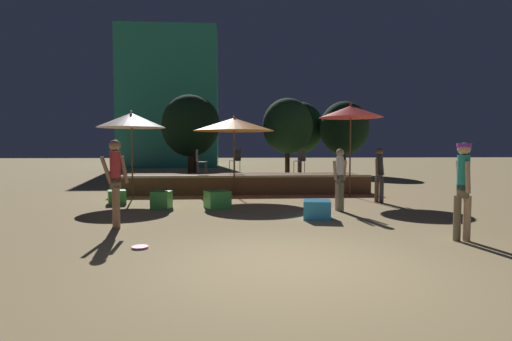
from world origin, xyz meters
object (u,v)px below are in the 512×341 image
object	(u,v)px
cube_seat_2	(317,210)
person_2	(116,179)
cube_seat_1	(117,197)
background_tree_3	(300,128)
bistro_chair_2	(301,159)
bistro_chair_1	(199,159)
cube_seat_3	(162,200)
person_0	(340,178)
person_3	(463,185)
patio_umbrella_1	(234,125)
background_tree_1	(288,126)
frisbee_disc	(140,247)
background_tree_0	(194,125)
patio_umbrella_0	(131,120)
patio_umbrella_2	(351,112)
background_tree_4	(344,128)
background_tree_2	(190,126)
person_1	(379,174)
bistro_chair_0	(236,158)

from	to	relation	value
cube_seat_2	person_2	world-z (taller)	person_2
cube_seat_1	background_tree_3	xyz separation A→B (m)	(8.20, 14.75, 2.80)
cube_seat_2	bistro_chair_2	size ratio (longest dim) A/B	0.82
bistro_chair_1	background_tree_3	bearing A→B (deg)	-40.15
person_2	background_tree_3	xyz separation A→B (m)	(7.23, 18.38, 1.98)
cube_seat_3	person_0	world-z (taller)	person_0
person_3	background_tree_3	size ratio (longest dim) A/B	0.37
patio_umbrella_1	background_tree_3	distance (m)	13.85
bistro_chair_1	background_tree_1	xyz separation A→B (m)	(4.56, 8.62, 1.70)
person_2	frisbee_disc	size ratio (longest dim) A/B	6.72
background_tree_1	background_tree_3	distance (m)	3.78
bistro_chair_1	background_tree_0	size ratio (longest dim) A/B	0.20
patio_umbrella_0	cube_seat_3	xyz separation A→B (m)	(1.34, -2.40, -2.34)
cube_seat_2	background_tree_1	size ratio (longest dim) A/B	0.16
patio_umbrella_2	background_tree_4	xyz separation A→B (m)	(3.20, 11.54, 0.01)
patio_umbrella_0	cube_seat_2	xyz separation A→B (m)	(5.26, -4.25, -2.36)
person_2	background_tree_4	distance (m)	19.19
patio_umbrella_0	cube_seat_3	distance (m)	3.61
background_tree_2	background_tree_0	bearing A→B (deg)	74.77
person_1	bistro_chair_2	world-z (taller)	person_1
patio_umbrella_0	cube_seat_1	distance (m)	2.73
cube_seat_1	background_tree_3	size ratio (longest dim) A/B	0.13
person_1	background_tree_2	xyz separation A→B (m)	(-6.69, 10.40, 1.99)
cube_seat_2	frisbee_disc	size ratio (longest dim) A/B	2.69
background_tree_4	patio_umbrella_0	bearing A→B (deg)	-132.62
cube_seat_2	background_tree_4	distance (m)	16.79
background_tree_0	patio_umbrella_2	bearing A→B (deg)	-57.45
person_2	bistro_chair_1	size ratio (longest dim) A/B	2.04
patio_umbrella_0	person_0	world-z (taller)	patio_umbrella_0
patio_umbrella_0	cube_seat_3	size ratio (longest dim) A/B	5.18
background_tree_0	cube_seat_1	bearing A→B (deg)	-97.50
patio_umbrella_2	cube_seat_1	size ratio (longest dim) A/B	5.02
frisbee_disc	background_tree_1	bearing A→B (deg)	73.36
patio_umbrella_0	person_0	distance (m)	7.09
person_1	cube_seat_1	bearing A→B (deg)	47.86
person_3	bistro_chair_0	distance (m)	10.17
frisbee_disc	background_tree_4	xyz separation A→B (m)	(8.85, 18.24, 2.88)
patio_umbrella_1	person_0	xyz separation A→B (m)	(2.73, -3.53, -1.59)
cube_seat_3	background_tree_3	xyz separation A→B (m)	(6.72, 15.81, 2.76)
background_tree_1	background_tree_3	world-z (taller)	background_tree_3
person_2	background_tree_0	size ratio (longest dim) A/B	0.40
background_tree_4	bistro_chair_0	bearing A→B (deg)	-128.93
cube_seat_2	background_tree_4	world-z (taller)	background_tree_4
bistro_chair_2	background_tree_4	distance (m)	10.49
bistro_chair_2	patio_umbrella_1	bearing A→B (deg)	-99.26
bistro_chair_0	frisbee_disc	bearing A→B (deg)	-53.16
background_tree_3	background_tree_4	world-z (taller)	background_tree_3
person_0	person_2	distance (m)	5.60
cube_seat_3	bistro_chair_0	distance (m)	5.68
person_2	background_tree_0	distance (m)	14.55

